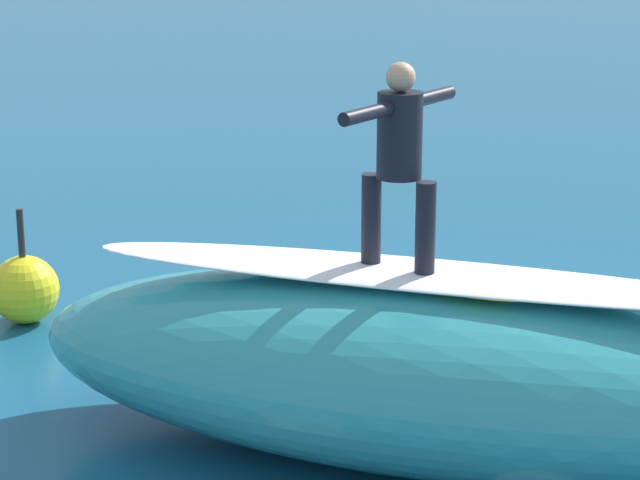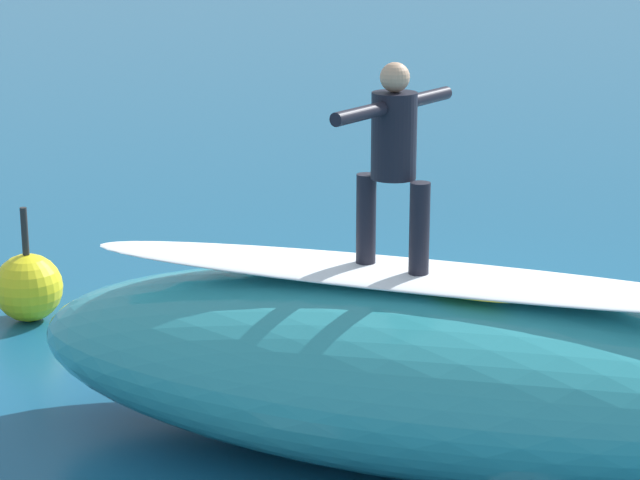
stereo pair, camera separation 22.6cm
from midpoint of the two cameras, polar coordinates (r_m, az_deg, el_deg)
The scene contains 8 objects.
ground_plane at distance 12.17m, azimuth 5.40°, elevation -4.09°, with size 120.00×120.00×0.00m, color #145175.
wave_crest at distance 9.28m, azimuth 5.31°, elevation -5.96°, with size 6.16×2.34×1.38m, color teal.
wave_foam_lip at distance 9.03m, azimuth 5.42°, elevation -1.66°, with size 5.23×0.82×0.08m, color white.
surfboard_riding at distance 9.09m, azimuth 4.02°, elevation -1.57°, with size 2.16×0.51×0.06m, color yellow.
surfer_riding at distance 8.86m, azimuth 4.13°, elevation 4.08°, with size 0.61×1.37×1.51m.
surfboard_paddling at distance 13.14m, azimuth -1.79°, elevation -2.35°, with size 1.99×0.54×0.07m, color yellow.
surfer_paddling at distance 12.99m, azimuth -1.93°, elevation -1.85°, with size 0.31×1.55×0.28m.
buoy_marker at distance 12.56m, azimuth -12.73°, elevation -2.12°, with size 0.68×0.68×1.15m.
Camera 2 is at (-1.93, 11.29, 4.09)m, focal length 69.75 mm.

